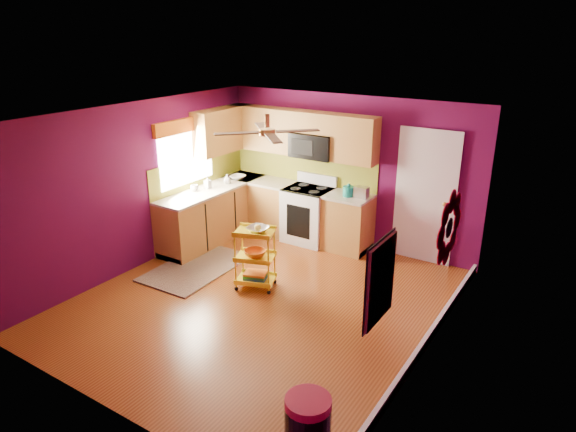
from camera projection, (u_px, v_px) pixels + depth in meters
The scene contains 17 objects.
ground at pixel (261, 301), 6.96m from camera, with size 5.00×5.00×0.00m, color #6A2F10.
room_envelope at pixel (261, 187), 6.38m from camera, with size 4.54×5.04×2.52m.
lower_cabinets at pixel (259, 214), 8.93m from camera, with size 2.81×2.31×0.94m.
electric_range at pixel (308, 214), 8.79m from camera, with size 0.76×0.66×1.13m.
upper_cabinetry at pixel (274, 134), 8.68m from camera, with size 2.80×2.30×1.26m.
left_window at pixel (186, 142), 8.31m from camera, with size 0.08×1.35×1.08m.
panel_door at pixel (425, 198), 7.87m from camera, with size 0.95×0.11×2.15m.
right_wall_art at pixel (422, 249), 5.06m from camera, with size 0.04×2.74×1.04m.
ceiling_fan at pixel (267, 131), 6.32m from camera, with size 1.01×1.01×0.26m.
shag_rug at pixel (196, 267), 7.91m from camera, with size 1.01×1.65×0.02m, color black.
rolling_cart at pixel (256, 255), 7.17m from camera, with size 0.63×0.54×0.96m.
teal_kettle at pixel (349, 191), 8.21m from camera, with size 0.18×0.18×0.21m.
toaster at pixel (361, 192), 8.14m from camera, with size 0.22×0.15×0.18m, color beige.
soap_bottle_a at pixel (208, 182), 8.61m from camera, with size 0.09×0.10×0.21m, color #EA3F72.
soap_bottle_b at pixel (227, 179), 8.88m from camera, with size 0.13×0.13×0.17m, color white.
counter_dish at pixel (238, 177), 9.16m from camera, with size 0.27×0.27×0.07m, color white.
counter_cup at pixel (194, 188), 8.49m from camera, with size 0.13×0.13×0.10m, color white.
Camera 1 is at (3.61, -4.96, 3.51)m, focal length 32.00 mm.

